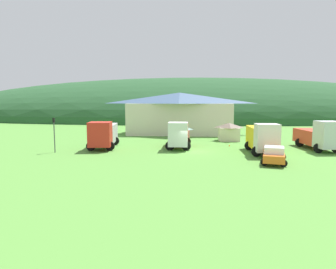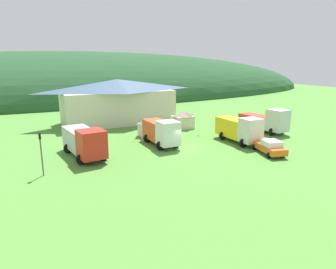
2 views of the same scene
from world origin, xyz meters
name	(u,v)px [view 1 (image 1 of 2)]	position (x,y,z in m)	size (l,w,h in m)	color
ground_plane	(191,152)	(0.00, 0.00, 0.00)	(200.00, 200.00, 0.00)	#518C38
forested_hill_backdrop	(190,118)	(0.00, 65.91, 0.00)	(176.41, 60.00, 26.58)	#234C28
depot_building	(180,113)	(-1.97, 18.96, 3.81)	(19.49, 8.71, 7.39)	beige
play_shed_cream	(229,132)	(5.69, 10.08, 1.38)	(3.18, 2.76, 2.68)	beige
play_shed_pink	(182,134)	(-1.29, 7.70, 1.29)	(2.42, 2.19, 2.51)	beige
crane_truck_red	(103,133)	(-11.09, 2.13, 1.83)	(3.92, 8.13, 3.45)	red
heavy_rig_white	(179,134)	(-1.55, 2.61, 1.81)	(3.11, 6.61, 3.39)	white
flatbed_truck_yellow	(262,137)	(8.06, -0.62, 1.84)	(3.20, 6.89, 3.53)	silver
tow_truck_silver	(319,136)	(15.46, 2.23, 1.76)	(3.67, 7.98, 3.65)	silver
service_pickup_orange	(274,155)	(7.93, -6.06, 0.83)	(3.14, 5.20, 1.66)	orange
traffic_light_west	(54,131)	(-15.71, -1.80, 2.48)	(0.20, 0.32, 4.03)	#4C4C51
traffic_cone_near_pickup	(229,146)	(5.07, 4.53, 0.00)	(0.36, 0.36, 0.47)	orange
traffic_cone_mid_row	(274,159)	(8.55, -4.04, 0.00)	(0.36, 0.36, 0.55)	orange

